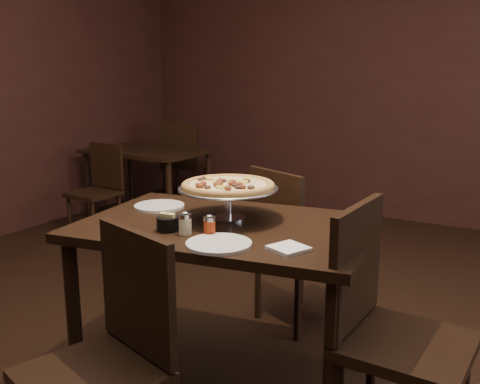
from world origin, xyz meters
The scene contains 16 objects.
room centered at (0.06, 0.03, 1.40)m, with size 6.04×7.04×2.84m.
dining_table centered at (0.07, 0.06, 0.70)m, with size 1.41×1.05×0.81m.
background_table centered at (-2.20, 2.22, 0.63)m, with size 1.16×0.78×0.73m.
pizza_stand centered at (0.04, 0.13, 0.96)m, with size 0.47×0.47×0.19m.
parmesan_shaker centered at (0.01, -0.17, 0.85)m, with size 0.06×0.06×0.10m.
pepper_flake_shaker centered at (0.11, -0.14, 0.85)m, with size 0.05×0.05×0.09m.
packet_caddy centered at (-0.08, -0.16, 0.84)m, with size 0.10×0.10×0.08m.
napkin_stack centered at (0.48, -0.14, 0.82)m, with size 0.13×0.13×0.01m, color white.
plate_left centered at (-0.38, 0.14, 0.81)m, with size 0.25×0.25×0.01m, color silver.
plate_near centered at (0.22, -0.23, 0.81)m, with size 0.26×0.26×0.01m, color silver.
serving_spatula centered at (0.17, 0.09, 0.96)m, with size 0.17×0.17×0.03m.
chair_far centered at (0.06, 0.79, 0.52)m, with size 0.58×0.58×0.95m.
chair_near centered at (0.04, -0.68, 0.51)m, with size 0.54×0.54×0.94m.
chair_side centered at (0.84, -0.03, 0.54)m, with size 0.48×0.48×0.99m.
bg_chair_far centered at (-2.23, 2.86, 0.52)m, with size 0.55×0.55×0.96m.
bg_chair_near centered at (-2.23, 1.56, 0.46)m, with size 0.41×0.41×0.84m.
Camera 1 is at (1.31, -1.93, 1.47)m, focal length 40.00 mm.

